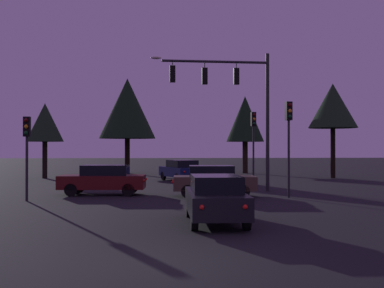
{
  "coord_description": "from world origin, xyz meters",
  "views": [
    {
      "loc": [
        -0.16,
        -9.9,
        2.38
      ],
      "look_at": [
        1.58,
        14.48,
        2.59
      ],
      "focal_mm": 45.73,
      "sensor_mm": 36.0,
      "label": 1
    }
  ],
  "objects_px": {
    "car_crossing_left": "(103,179)",
    "car_crossing_right": "(214,180)",
    "traffic_light_corner_right": "(289,130)",
    "car_far_lane": "(181,170)",
    "traffic_light_corner_left": "(27,141)",
    "traffic_signal_mast_arm": "(232,93)",
    "tree_left_far": "(333,106)",
    "tree_center_horizon": "(245,119)",
    "car_nearside_lane": "(215,198)",
    "traffic_light_median": "(253,134)",
    "tree_right_cluster": "(45,123)",
    "tree_behind_sign": "(127,109)"
  },
  "relations": [
    {
      "from": "car_crossing_left",
      "to": "car_crossing_right",
      "type": "bearing_deg",
      "value": -12.01
    },
    {
      "from": "traffic_light_corner_right",
      "to": "car_far_lane",
      "type": "height_order",
      "value": "traffic_light_corner_right"
    },
    {
      "from": "traffic_light_corner_left",
      "to": "car_crossing_left",
      "type": "distance_m",
      "value": 4.55
    },
    {
      "from": "traffic_signal_mast_arm",
      "to": "car_crossing_left",
      "type": "bearing_deg",
      "value": -168.66
    },
    {
      "from": "car_crossing_right",
      "to": "tree_left_far",
      "type": "xyz_separation_m",
      "value": [
        11.13,
        13.86,
        4.92
      ]
    },
    {
      "from": "traffic_light_corner_right",
      "to": "tree_center_horizon",
      "type": "bearing_deg",
      "value": 84.97
    },
    {
      "from": "car_nearside_lane",
      "to": "traffic_signal_mast_arm",
      "type": "bearing_deg",
      "value": 78.44
    },
    {
      "from": "traffic_light_median",
      "to": "car_crossing_right",
      "type": "height_order",
      "value": "traffic_light_median"
    },
    {
      "from": "traffic_signal_mast_arm",
      "to": "tree_right_cluster",
      "type": "xyz_separation_m",
      "value": [
        -12.97,
        12.77,
        -1.01
      ]
    },
    {
      "from": "car_far_lane",
      "to": "tree_center_horizon",
      "type": "relative_size",
      "value": 0.62
    },
    {
      "from": "car_nearside_lane",
      "to": "tree_center_horizon",
      "type": "distance_m",
      "value": 31.41
    },
    {
      "from": "tree_left_far",
      "to": "tree_right_cluster",
      "type": "distance_m",
      "value": 22.85
    },
    {
      "from": "tree_left_far",
      "to": "tree_behind_sign",
      "type": "bearing_deg",
      "value": 153.1
    },
    {
      "from": "car_crossing_left",
      "to": "tree_behind_sign",
      "type": "distance_m",
      "value": 21.82
    },
    {
      "from": "tree_center_horizon",
      "to": "tree_right_cluster",
      "type": "distance_m",
      "value": 18.39
    },
    {
      "from": "traffic_light_median",
      "to": "tree_left_far",
      "type": "xyz_separation_m",
      "value": [
        7.82,
        7.27,
        2.42
      ]
    },
    {
      "from": "traffic_light_corner_left",
      "to": "car_nearside_lane",
      "type": "height_order",
      "value": "traffic_light_corner_left"
    },
    {
      "from": "tree_behind_sign",
      "to": "car_crossing_left",
      "type": "bearing_deg",
      "value": -89.82
    },
    {
      "from": "traffic_light_corner_left",
      "to": "tree_right_cluster",
      "type": "height_order",
      "value": "tree_right_cluster"
    },
    {
      "from": "car_crossing_right",
      "to": "car_far_lane",
      "type": "distance_m",
      "value": 11.58
    },
    {
      "from": "car_crossing_right",
      "to": "car_far_lane",
      "type": "height_order",
      "value": "same"
    },
    {
      "from": "traffic_light_corner_right",
      "to": "traffic_light_median",
      "type": "distance_m",
      "value": 7.46
    },
    {
      "from": "car_nearside_lane",
      "to": "tree_behind_sign",
      "type": "relative_size",
      "value": 0.48
    },
    {
      "from": "traffic_light_median",
      "to": "car_nearside_lane",
      "type": "relative_size",
      "value": 1.08
    },
    {
      "from": "traffic_light_corner_left",
      "to": "tree_left_far",
      "type": "relative_size",
      "value": 0.5
    },
    {
      "from": "car_crossing_left",
      "to": "tree_right_cluster",
      "type": "distance_m",
      "value": 15.82
    },
    {
      "from": "car_crossing_right",
      "to": "tree_right_cluster",
      "type": "height_order",
      "value": "tree_right_cluster"
    },
    {
      "from": "traffic_light_corner_left",
      "to": "tree_right_cluster",
      "type": "distance_m",
      "value": 17.21
    },
    {
      "from": "car_nearside_lane",
      "to": "tree_center_horizon",
      "type": "bearing_deg",
      "value": 77.98
    },
    {
      "from": "tree_center_horizon",
      "to": "car_far_lane",
      "type": "bearing_deg",
      "value": -122.47
    },
    {
      "from": "car_crossing_left",
      "to": "car_far_lane",
      "type": "xyz_separation_m",
      "value": [
        4.5,
        10.36,
        0.0
      ]
    },
    {
      "from": "traffic_signal_mast_arm",
      "to": "tree_left_far",
      "type": "relative_size",
      "value": 1.01
    },
    {
      "from": "traffic_signal_mast_arm",
      "to": "traffic_light_corner_left",
      "type": "distance_m",
      "value": 11.1
    },
    {
      "from": "tree_left_far",
      "to": "traffic_light_median",
      "type": "bearing_deg",
      "value": -137.11
    },
    {
      "from": "traffic_light_corner_right",
      "to": "car_nearside_lane",
      "type": "relative_size",
      "value": 1.07
    },
    {
      "from": "traffic_light_median",
      "to": "tree_center_horizon",
      "type": "bearing_deg",
      "value": 81.66
    },
    {
      "from": "tree_right_cluster",
      "to": "tree_center_horizon",
      "type": "bearing_deg",
      "value": 20.83
    },
    {
      "from": "tree_right_cluster",
      "to": "car_far_lane",
      "type": "bearing_deg",
      "value": -19.64
    },
    {
      "from": "traffic_light_corner_left",
      "to": "car_far_lane",
      "type": "relative_size",
      "value": 0.83
    },
    {
      "from": "car_far_lane",
      "to": "tree_left_far",
      "type": "relative_size",
      "value": 0.61
    },
    {
      "from": "car_crossing_left",
      "to": "tree_behind_sign",
      "type": "xyz_separation_m",
      "value": [
        -0.07,
        21.17,
        5.31
      ]
    },
    {
      "from": "traffic_signal_mast_arm",
      "to": "tree_center_horizon",
      "type": "bearing_deg",
      "value": 77.71
    },
    {
      "from": "car_far_lane",
      "to": "tree_behind_sign",
      "type": "bearing_deg",
      "value": 112.9
    },
    {
      "from": "car_crossing_left",
      "to": "tree_center_horizon",
      "type": "distance_m",
      "value": 23.85
    },
    {
      "from": "traffic_light_corner_left",
      "to": "traffic_light_median",
      "type": "distance_m",
      "value": 14.46
    },
    {
      "from": "traffic_signal_mast_arm",
      "to": "car_nearside_lane",
      "type": "relative_size",
      "value": 1.76
    },
    {
      "from": "car_crossing_right",
      "to": "tree_center_horizon",
      "type": "height_order",
      "value": "tree_center_horizon"
    },
    {
      "from": "traffic_light_corner_right",
      "to": "car_far_lane",
      "type": "bearing_deg",
      "value": 110.21
    },
    {
      "from": "traffic_signal_mast_arm",
      "to": "car_crossing_right",
      "type": "bearing_deg",
      "value": -117.68
    },
    {
      "from": "tree_right_cluster",
      "to": "tree_behind_sign",
      "type": "bearing_deg",
      "value": 49.27
    }
  ]
}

